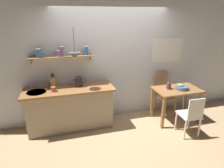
% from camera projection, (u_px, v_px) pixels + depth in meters
% --- Properties ---
extents(ground_plane, '(14.00, 14.00, 0.00)m').
position_uv_depth(ground_plane, '(119.00, 128.00, 4.21)').
color(ground_plane, tan).
extents(back_wall, '(6.80, 0.11, 2.70)m').
position_uv_depth(back_wall, '(120.00, 61.00, 4.39)').
color(back_wall, silver).
rests_on(back_wall, ground_plane).
extents(kitchen_counter, '(1.83, 0.63, 0.92)m').
position_uv_depth(kitchen_counter, '(71.00, 108.00, 4.09)').
color(kitchen_counter, tan).
rests_on(kitchen_counter, ground_plane).
extents(wall_shelf, '(1.29, 0.20, 0.33)m').
position_uv_depth(wall_shelf, '(60.00, 55.00, 3.83)').
color(wall_shelf, tan).
extents(dining_table, '(1.02, 0.63, 0.77)m').
position_uv_depth(dining_table, '(176.00, 94.00, 4.35)').
color(dining_table, '#9E6B3D').
rests_on(dining_table, ground_plane).
extents(dining_chair_near, '(0.40, 0.42, 0.87)m').
position_uv_depth(dining_chair_near, '(191.00, 114.00, 3.78)').
color(dining_chair_near, white).
rests_on(dining_chair_near, ground_plane).
extents(dining_chair_far, '(0.47, 0.50, 1.01)m').
position_uv_depth(dining_chair_far, '(164.00, 92.00, 4.73)').
color(dining_chair_far, tan).
rests_on(dining_chair_far, ground_plane).
extents(fruit_bowl, '(0.28, 0.28, 0.13)m').
position_uv_depth(fruit_bowl, '(182.00, 87.00, 4.27)').
color(fruit_bowl, '#51759E').
rests_on(fruit_bowl, dining_table).
extents(twig_vase, '(0.10, 0.10, 0.51)m').
position_uv_depth(twig_vase, '(169.00, 85.00, 4.28)').
color(twig_vase, brown).
rests_on(twig_vase, dining_table).
extents(electric_kettle, '(0.26, 0.18, 0.23)m').
position_uv_depth(electric_kettle, '(79.00, 82.00, 4.01)').
color(electric_kettle, black).
rests_on(electric_kettle, kitchen_counter).
extents(knife_block, '(0.09, 0.18, 0.32)m').
position_uv_depth(knife_block, '(53.00, 82.00, 3.92)').
color(knife_block, tan).
rests_on(knife_block, kitchen_counter).
extents(coffee_mug_by_sink, '(0.13, 0.09, 0.10)m').
position_uv_depth(coffee_mug_by_sink, '(53.00, 89.00, 3.75)').
color(coffee_mug_by_sink, '#C6664C').
rests_on(coffee_mug_by_sink, kitchen_counter).
extents(pendant_lamp, '(0.24, 0.24, 0.58)m').
position_uv_depth(pendant_lamp, '(75.00, 55.00, 3.66)').
color(pendant_lamp, black).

